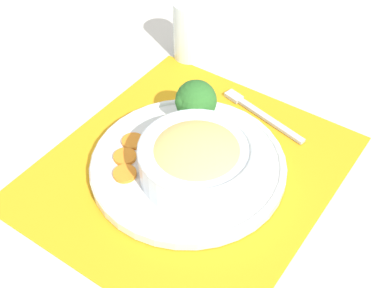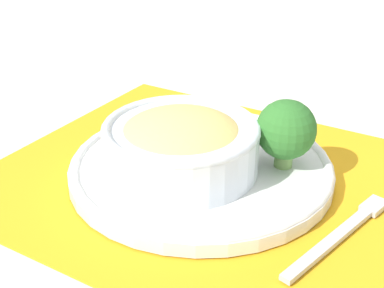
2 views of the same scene
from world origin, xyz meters
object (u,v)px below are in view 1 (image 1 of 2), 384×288
broccoli_floret (196,101)px  water_glass (190,33)px  bowl (197,158)px  fork (256,111)px

broccoli_floret → water_glass: size_ratio=0.67×
broccoli_floret → water_glass: water_glass is taller
bowl → fork: size_ratio=0.99×
bowl → fork: 0.20m
broccoli_floret → fork: bearing=-27.6°
bowl → water_glass: bearing=42.0°
bowl → broccoli_floret: (0.09, 0.08, 0.01)m
bowl → fork: bowl is taller
water_glass → fork: 0.22m
broccoli_floret → fork: (0.11, -0.06, -0.06)m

